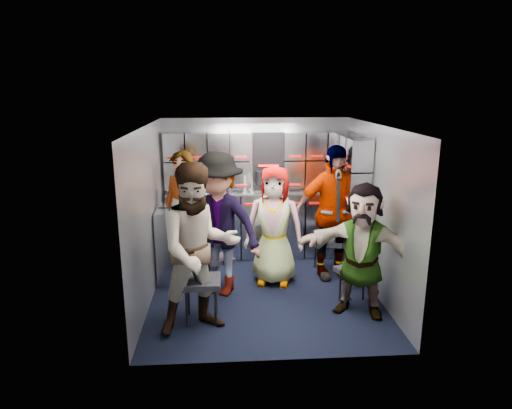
{
  "coord_description": "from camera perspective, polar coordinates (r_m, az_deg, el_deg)",
  "views": [
    {
      "loc": [
        -0.47,
        -5.34,
        2.54
      ],
      "look_at": [
        -0.08,
        0.35,
        1.07
      ],
      "focal_mm": 32.0,
      "sensor_mm": 36.0,
      "label": 1
    }
  ],
  "objects": [
    {
      "name": "jump_seat_mid_right",
      "position": [
        6.51,
        8.93,
        -4.76
      ],
      "size": [
        0.47,
        0.45,
        0.47
      ],
      "rotation": [
        0.0,
        0.0,
        -0.23
      ],
      "color": "black",
      "rests_on": "ground"
    },
    {
      "name": "bottle_left",
      "position": [
        6.73,
        -6.28,
        2.49
      ],
      "size": [
        0.07,
        0.07,
        0.25
      ],
      "primitive_type": "cylinder",
      "color": "white",
      "rests_on": "counter"
    },
    {
      "name": "coffee_niche",
      "position": [
        6.86,
        1.56,
        5.49
      ],
      "size": [
        0.46,
        0.16,
        0.84
      ],
      "primitive_type": null,
      "color": "black",
      "rests_on": "wall_back"
    },
    {
      "name": "locker_bank_back",
      "position": [
        6.79,
        0.09,
        5.57
      ],
      "size": [
        2.68,
        0.28,
        0.82
      ],
      "primitive_type": "cube",
      "color": "#9EA4AD",
      "rests_on": "wall_back"
    },
    {
      "name": "attendant_arc_c",
      "position": [
        5.96,
        2.28,
        -2.66
      ],
      "size": [
        0.86,
        0.66,
        1.57
      ],
      "primitive_type": "imported",
      "rotation": [
        0.0,
        0.0,
        -0.22
      ],
      "color": "black",
      "rests_on": "ground"
    },
    {
      "name": "jump_seat_mid_left",
      "position": [
        5.98,
        -4.65,
        -6.97
      ],
      "size": [
        0.44,
        0.43,
        0.41
      ],
      "rotation": [
        0.0,
        0.0,
        0.37
      ],
      "color": "black",
      "rests_on": "ground"
    },
    {
      "name": "attendant_arc_e",
      "position": [
        5.28,
        13.1,
        -5.54
      ],
      "size": [
        1.48,
        1.03,
        1.53
      ],
      "primitive_type": "imported",
      "rotation": [
        0.0,
        0.0,
        -0.46
      ],
      "color": "black",
      "rests_on": "ground"
    },
    {
      "name": "floor",
      "position": [
        5.93,
        1.01,
        -10.89
      ],
      "size": [
        3.0,
        3.0,
        0.0
      ],
      "primitive_type": "plane",
      "color": "black",
      "rests_on": "ground"
    },
    {
      "name": "jump_seat_center",
      "position": [
        6.26,
        2.06,
        -5.8
      ],
      "size": [
        0.39,
        0.37,
        0.42
      ],
      "rotation": [
        0.0,
        0.0,
        -0.1
      ],
      "color": "black",
      "rests_on": "ground"
    },
    {
      "name": "locker_bank_right",
      "position": [
        6.37,
        11.84,
        4.67
      ],
      "size": [
        0.28,
        1.0,
        0.82
      ],
      "primitive_type": "cube",
      "color": "#9EA4AD",
      "rests_on": "wall_right"
    },
    {
      "name": "attendant_arc_d",
      "position": [
        6.2,
        9.47,
        -0.97
      ],
      "size": [
        1.12,
        0.6,
        1.82
      ],
      "primitive_type": "imported",
      "rotation": [
        0.0,
        0.0,
        0.15
      ],
      "color": "black",
      "rests_on": "ground"
    },
    {
      "name": "cart_bank_left",
      "position": [
        6.28,
        -10.33,
        -4.77
      ],
      "size": [
        0.38,
        0.76,
        0.99
      ],
      "primitive_type": "cube",
      "color": "#9EA4AD",
      "rests_on": "ground"
    },
    {
      "name": "wall_left",
      "position": [
        5.62,
        -13.31,
        -1.3
      ],
      "size": [
        0.04,
        3.0,
        2.1
      ],
      "primitive_type": "cube",
      "color": "#9398A1",
      "rests_on": "ground"
    },
    {
      "name": "red_latch_strip",
      "position": [
        6.66,
        0.24,
        0.03
      ],
      "size": [
        2.6,
        0.02,
        0.03
      ],
      "primitive_type": "cube",
      "color": "#A50C08",
      "rests_on": "cart_bank_back"
    },
    {
      "name": "attendant_arc_b",
      "position": [
        5.63,
        -4.78,
        -2.54
      ],
      "size": [
        1.34,
        1.13,
        1.8
      ],
      "primitive_type": "imported",
      "rotation": [
        0.0,
        0.0,
        -0.48
      ],
      "color": "black",
      "rests_on": "ground"
    },
    {
      "name": "wall_back",
      "position": [
        7.01,
        -0.0,
        2.2
      ],
      "size": [
        2.8,
        0.04,
        2.1
      ],
      "primitive_type": "cube",
      "color": "#9398A1",
      "rests_on": "ground"
    },
    {
      "name": "bottle_right",
      "position": [
        6.77,
        2.59,
        2.54
      ],
      "size": [
        0.06,
        0.06,
        0.23
      ],
      "primitive_type": "cylinder",
      "color": "white",
      "rests_on": "counter"
    },
    {
      "name": "jump_seat_near_left",
      "position": [
        5.12,
        -6.87,
        -9.82
      ],
      "size": [
        0.43,
        0.4,
        0.5
      ],
      "rotation": [
        0.0,
        0.0,
        -0.01
      ],
      "color": "black",
      "rests_on": "ground"
    },
    {
      "name": "wall_right",
      "position": [
        5.85,
        14.86,
        -0.78
      ],
      "size": [
        0.04,
        3.0,
        2.1
      ],
      "primitive_type": "cube",
      "color": "#9398A1",
      "rests_on": "ground"
    },
    {
      "name": "attendant_arc_a",
      "position": [
        4.78,
        -7.14,
        -5.6
      ],
      "size": [
        1.05,
        0.93,
        1.82
      ],
      "primitive_type": "imported",
      "rotation": [
        0.0,
        0.0,
        0.32
      ],
      "color": "black",
      "rests_on": "ground"
    },
    {
      "name": "counter",
      "position": [
        6.82,
        0.12,
        1.54
      ],
      "size": [
        2.68,
        0.42,
        0.03
      ],
      "primitive_type": "cube",
      "color": "#AEB0B5",
      "rests_on": "cart_bank_back"
    },
    {
      "name": "right_cabinet",
      "position": [
        6.51,
        11.63,
        -4.1
      ],
      "size": [
        0.28,
        1.2,
        1.0
      ],
      "primitive_type": "cube",
      "color": "#9EA4AD",
      "rests_on": "ground"
    },
    {
      "name": "jump_seat_near_right",
      "position": [
        5.57,
        12.36,
        -8.34
      ],
      "size": [
        0.51,
        0.5,
        0.47
      ],
      "rotation": [
        0.0,
        0.0,
        0.4
      ],
      "color": "black",
      "rests_on": "ground"
    },
    {
      "name": "cup_right",
      "position": [
        6.95,
        10.5,
        2.07
      ],
      "size": [
        0.08,
        0.08,
        0.1
      ],
      "primitive_type": "cylinder",
      "color": "tan",
      "rests_on": "counter"
    },
    {
      "name": "cup_left",
      "position": [
        6.73,
        -4.56,
        1.89
      ],
      "size": [
        0.07,
        0.07,
        0.1
      ],
      "primitive_type": "cylinder",
      "color": "tan",
      "rests_on": "counter"
    },
    {
      "name": "cart_bank_back",
      "position": [
        6.95,
        0.12,
        -2.64
      ],
      "size": [
        2.68,
        0.38,
        0.99
      ],
      "primitive_type": "cube",
      "color": "#9EA4AD",
      "rests_on": "ground"
    },
    {
      "name": "ceiling",
      "position": [
        5.38,
        1.11,
        9.77
      ],
      "size": [
        2.8,
        3.0,
        0.02
      ],
      "primitive_type": "cube",
      "color": "silver",
      "rests_on": "wall_back"
    },
    {
      "name": "bottle_mid",
      "position": [
        6.73,
        -1.42,
        2.59
      ],
      "size": [
        0.07,
        0.07,
        0.25
      ],
      "primitive_type": "cylinder",
      "color": "white",
      "rests_on": "counter"
    },
    {
      "name": "attendant_standing",
      "position": [
        6.28,
        -9.09,
        -1.19
      ],
      "size": [
        0.75,
        0.67,
        1.73
      ],
      "primitive_type": "imported",
      "rotation": [
        0.0,
        0.0,
        -0.51
      ],
      "color": "black",
      "rests_on": "ground"
    }
  ]
}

